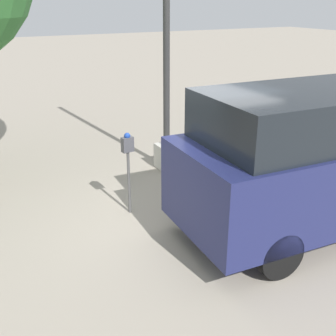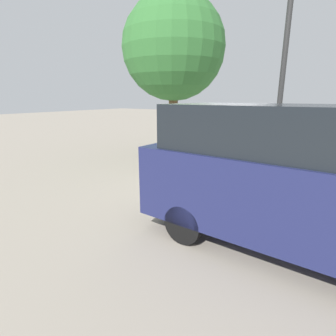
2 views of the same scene
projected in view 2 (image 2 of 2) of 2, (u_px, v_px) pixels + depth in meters
name	position (u px, v px, depth m)	size (l,w,h in m)	color
ground_plane	(206.00, 198.00, 6.61)	(80.00, 80.00, 0.00)	gray
parking_meter_near	(200.00, 149.00, 7.07)	(0.21, 0.13, 1.50)	#4C4C4C
lamp_post	(278.00, 118.00, 7.33)	(0.44, 0.44, 6.26)	beige
parked_van	(293.00, 176.00, 4.14)	(4.95, 2.23, 2.35)	navy
street_tree	(174.00, 49.00, 9.85)	(3.87, 3.87, 6.18)	brown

